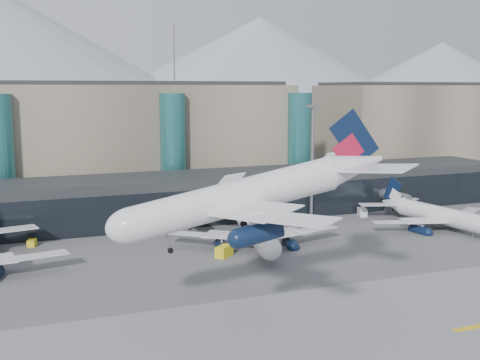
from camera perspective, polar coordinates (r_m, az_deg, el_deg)
name	(u,v)px	position (r m, az deg, el deg)	size (l,w,h in m)	color
ground	(282,307)	(83.20, 4.03, -11.92)	(900.00, 900.00, 0.00)	#515154
runway_strip	(340,352)	(70.99, 9.43, -15.77)	(400.00, 40.00, 0.04)	slate
runway_markings	(340,352)	(70.98, 9.43, -15.75)	(128.00, 1.00, 0.02)	gold
concourse	(171,198)	(134.51, -6.56, -1.75)	(170.00, 27.00, 10.00)	black
terminal_main	(42,143)	(161.05, -18.26, 3.36)	(130.00, 30.00, 31.00)	gray
terminal_east	(428,131)	(205.93, 17.39, 4.48)	(70.00, 30.00, 31.00)	gray
teal_towers	(91,153)	(146.23, -13.95, 2.47)	(116.40, 19.40, 46.00)	#26686B
mountain_ridge	(75,64)	(453.23, -15.35, 10.52)	(910.00, 400.00, 110.00)	gray
lightmast_mid	(312,155)	(135.08, 6.87, 2.34)	(3.00, 1.20, 25.60)	slate
hero_jet	(262,184)	(72.58, 2.09, -0.38)	(36.41, 36.83, 11.91)	silver
jet_parked_mid	(253,222)	(113.98, 1.25, -3.97)	(34.16, 35.00, 11.26)	silver
jet_parked_right	(430,208)	(133.94, 17.60, -2.58)	(32.39, 32.52, 10.54)	silver
veh_b	(32,243)	(119.37, -19.13, -5.66)	(2.23, 1.37, 1.29)	gold
veh_d	(362,212)	(141.66, 11.52, -3.02)	(3.12, 1.67, 1.78)	silver
veh_g	(235,237)	(116.95, -0.49, -5.43)	(2.37, 1.38, 1.38)	silver
veh_h	(224,251)	(106.05, -1.52, -6.77)	(3.50, 1.84, 1.93)	gold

